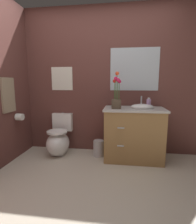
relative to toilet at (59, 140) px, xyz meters
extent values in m
plane|color=beige|center=(0.68, -1.16, -0.24)|extent=(8.84, 8.84, 0.00)
cube|color=brown|center=(0.88, 0.30, 1.01)|extent=(4.12, 0.05, 2.50)
ellipsoid|color=white|center=(0.00, -0.05, -0.04)|extent=(0.38, 0.48, 0.40)
cube|color=white|center=(0.00, 0.00, -0.15)|extent=(0.22, 0.26, 0.18)
cube|color=white|center=(0.00, 0.24, 0.28)|extent=(0.36, 0.13, 0.32)
cylinder|color=white|center=(0.00, -0.07, 0.17)|extent=(0.34, 0.34, 0.03)
cylinder|color=#B7B7BC|center=(0.00, 0.24, 0.44)|extent=(0.04, 0.04, 0.02)
cube|color=#9E7242|center=(1.26, -0.03, 0.16)|extent=(0.90, 0.52, 0.81)
cube|color=#BCB7B2|center=(1.26, -0.03, 0.58)|extent=(0.94, 0.56, 0.03)
ellipsoid|color=white|center=(1.38, -0.03, 0.61)|extent=(0.36, 0.26, 0.10)
cylinder|color=#B7B7BC|center=(1.38, 0.13, 0.68)|extent=(0.02, 0.02, 0.18)
cube|color=#B7B7BC|center=(1.06, -0.30, 0.34)|extent=(0.10, 0.02, 0.02)
cube|color=#B7B7BC|center=(1.06, -0.30, 0.06)|extent=(0.10, 0.02, 0.02)
cube|color=#4C3D2D|center=(0.99, -0.10, 0.66)|extent=(0.14, 0.14, 0.14)
cylinder|color=#386B2D|center=(1.02, -0.09, 0.87)|extent=(0.01, 0.01, 0.27)
sphere|color=#E01E51|center=(1.02, -0.09, 1.01)|extent=(0.06, 0.06, 0.06)
cylinder|color=#386B2D|center=(0.99, -0.09, 0.93)|extent=(0.01, 0.01, 0.39)
sphere|color=#EA4C23|center=(0.99, -0.09, 1.12)|extent=(0.06, 0.06, 0.06)
cylinder|color=#386B2D|center=(0.95, -0.08, 0.87)|extent=(0.01, 0.01, 0.28)
sphere|color=red|center=(0.95, -0.08, 1.01)|extent=(0.06, 0.06, 0.06)
cylinder|color=#386B2D|center=(0.97, -0.12, 0.89)|extent=(0.01, 0.01, 0.32)
sphere|color=#E01E51|center=(0.97, -0.12, 1.05)|extent=(0.06, 0.06, 0.06)
cylinder|color=#386B2D|center=(1.00, -0.14, 0.88)|extent=(0.01, 0.01, 0.29)
sphere|color=#E01E51|center=(1.00, -0.14, 1.03)|extent=(0.06, 0.06, 0.06)
cylinder|color=#B28CBF|center=(1.49, 0.06, 0.66)|extent=(0.07, 0.07, 0.14)
cylinder|color=#B7B7BC|center=(1.49, 0.06, 0.74)|extent=(0.04, 0.04, 0.02)
cylinder|color=#B7B7BC|center=(0.70, 0.01, -0.11)|extent=(0.18, 0.18, 0.26)
torus|color=#B7B7BC|center=(0.70, 0.01, 0.02)|extent=(0.18, 0.18, 0.01)
cube|color=silver|center=(0.00, 0.27, 1.06)|extent=(0.38, 0.01, 0.41)
cube|color=#B2BCC6|center=(1.26, 0.27, 1.21)|extent=(0.80, 0.01, 0.70)
cube|color=gray|center=(-0.63, -0.36, 0.80)|extent=(0.03, 0.28, 0.52)
cylinder|color=white|center=(-0.57, -0.20, 0.44)|extent=(0.11, 0.11, 0.11)
camera|label=1|loc=(1.07, -2.76, 0.98)|focal=27.81mm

